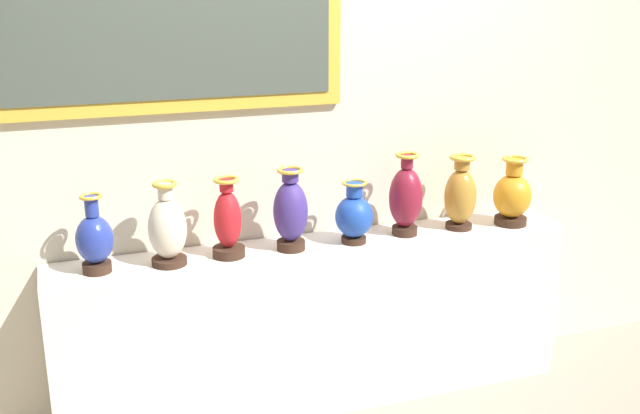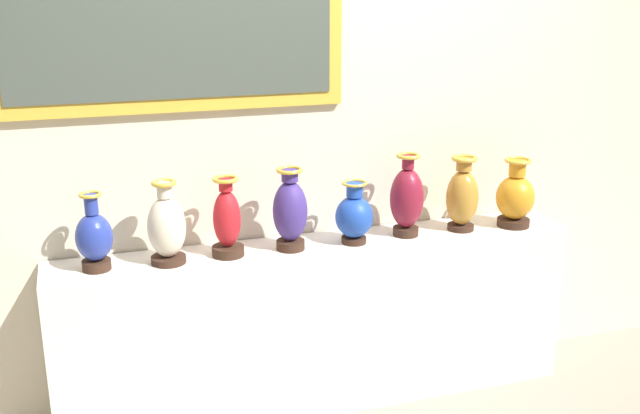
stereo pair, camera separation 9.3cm
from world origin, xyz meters
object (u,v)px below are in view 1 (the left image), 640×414
(vase_indigo, at_px, (291,212))
(vase_burgundy, at_px, (406,198))
(vase_cobalt, at_px, (95,240))
(vase_sapphire, at_px, (354,216))
(vase_ivory, at_px, (167,229))
(vase_crimson, at_px, (228,222))
(vase_ochre, at_px, (460,195))
(vase_amber, at_px, (512,196))

(vase_indigo, distance_m, vase_burgundy, 0.58)
(vase_cobalt, height_order, vase_indigo, vase_indigo)
(vase_indigo, height_order, vase_sapphire, vase_indigo)
(vase_ivory, distance_m, vase_crimson, 0.26)
(vase_burgundy, distance_m, vase_ochre, 0.29)
(vase_indigo, relative_size, vase_amber, 1.11)
(vase_crimson, distance_m, vase_amber, 1.44)
(vase_crimson, height_order, vase_ochre, vase_ochre)
(vase_burgundy, bearing_deg, vase_indigo, -178.70)
(vase_ivory, xyz_separation_m, vase_ochre, (1.42, 0.00, 0.01))
(vase_cobalt, relative_size, vase_burgundy, 0.85)
(vase_indigo, bearing_deg, vase_sapphire, -2.02)
(vase_cobalt, bearing_deg, vase_amber, -1.16)
(vase_cobalt, bearing_deg, vase_ochre, -0.32)
(vase_ivory, height_order, vase_amber, vase_ivory)
(vase_indigo, distance_m, vase_sapphire, 0.31)
(vase_cobalt, xyz_separation_m, vase_crimson, (0.57, -0.01, 0.02))
(vase_cobalt, bearing_deg, vase_sapphire, -1.25)
(vase_indigo, height_order, vase_ochre, vase_indigo)
(vase_ivory, height_order, vase_burgundy, vase_burgundy)
(vase_cobalt, bearing_deg, vase_ivory, -2.72)
(vase_cobalt, xyz_separation_m, vase_burgundy, (1.43, -0.00, 0.04))
(vase_cobalt, xyz_separation_m, vase_ochre, (1.72, -0.01, 0.03))
(vase_cobalt, bearing_deg, vase_burgundy, -0.05)
(vase_cobalt, relative_size, vase_sapphire, 1.15)
(vase_cobalt, bearing_deg, vase_indigo, -0.97)
(vase_sapphire, bearing_deg, vase_indigo, 177.98)
(vase_amber, bearing_deg, vase_sapphire, 178.95)
(vase_cobalt, height_order, vase_sapphire, vase_cobalt)
(vase_sapphire, height_order, vase_burgundy, vase_burgundy)
(vase_burgundy, relative_size, vase_amber, 1.16)
(vase_crimson, height_order, vase_burgundy, vase_burgundy)
(vase_ivory, relative_size, vase_crimson, 1.02)
(vase_ivory, relative_size, vase_sapphire, 1.26)
(vase_ivory, bearing_deg, vase_indigo, -0.02)
(vase_ochre, bearing_deg, vase_crimson, 179.81)
(vase_cobalt, xyz_separation_m, vase_amber, (2.00, -0.04, 0.01))
(vase_cobalt, height_order, vase_ivory, vase_ivory)
(vase_cobalt, distance_m, vase_ivory, 0.30)
(vase_ivory, xyz_separation_m, vase_burgundy, (1.13, 0.01, 0.02))
(vase_amber, bearing_deg, vase_ivory, 179.11)
(vase_ivory, xyz_separation_m, vase_indigo, (0.55, -0.00, 0.02))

